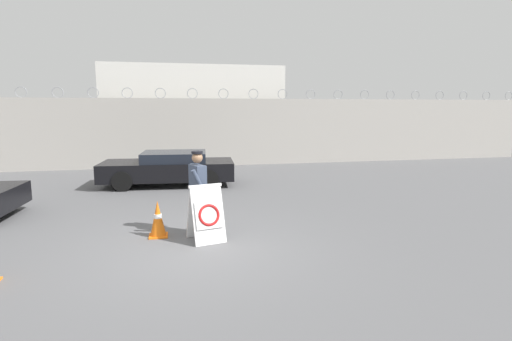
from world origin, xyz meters
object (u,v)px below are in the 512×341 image
object	(u,v)px
security_guard	(198,188)
traffic_cone_mid	(158,219)
barricade_sign	(206,213)
parked_car_rear_sedan	(169,168)

from	to	relation	value
security_guard	traffic_cone_mid	world-z (taller)	security_guard
barricade_sign	traffic_cone_mid	xyz separation A→B (m)	(-0.97, 0.49, -0.20)
barricade_sign	security_guard	size ratio (longest dim) A/B	0.65
traffic_cone_mid	parked_car_rear_sedan	distance (m)	5.75
traffic_cone_mid	security_guard	bearing A→B (deg)	2.94
barricade_sign	parked_car_rear_sedan	world-z (taller)	parked_car_rear_sedan
traffic_cone_mid	barricade_sign	bearing A→B (deg)	-26.74
security_guard	parked_car_rear_sedan	distance (m)	5.74
barricade_sign	security_guard	bearing A→B (deg)	89.95
barricade_sign	parked_car_rear_sedan	bearing A→B (deg)	83.09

